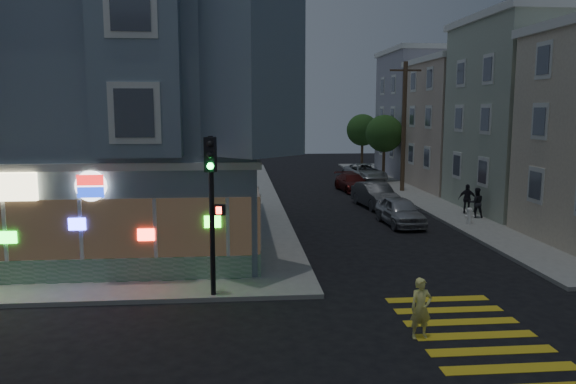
{
  "coord_description": "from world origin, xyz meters",
  "views": [
    {
      "loc": [
        0.37,
        -14.67,
        5.85
      ],
      "look_at": [
        2.25,
        6.32,
        2.76
      ],
      "focal_mm": 35.0,
      "sensor_mm": 36.0,
      "label": 1
    }
  ],
  "objects": [
    {
      "name": "fire_hydrant",
      "position": [
        11.97,
        12.19,
        0.59
      ],
      "size": [
        0.48,
        0.28,
        0.83
      ],
      "color": "white",
      "rests_on": "sidewalk_ne"
    },
    {
      "name": "running_child",
      "position": [
        5.01,
        -1.19,
        0.79
      ],
      "size": [
        0.62,
        0.44,
        1.59
      ],
      "primitive_type": "imported",
      "rotation": [
        0.0,
        0.0,
        0.11
      ],
      "color": "#F7F37E",
      "rests_on": "ground"
    },
    {
      "name": "pedestrian_a",
      "position": [
        13.0,
        13.78,
        0.95
      ],
      "size": [
        0.86,
        0.72,
        1.6
      ],
      "primitive_type": "imported",
      "rotation": [
        0.0,
        0.0,
        2.99
      ],
      "color": "black",
      "rests_on": "sidewalk_ne"
    },
    {
      "name": "corner_building",
      "position": [
        -6.0,
        10.98,
        5.82
      ],
      "size": [
        14.6,
        14.6,
        11.4
      ],
      "color": "slate",
      "rests_on": "sidewalk_nw"
    },
    {
      "name": "parked_car_a",
      "position": [
        8.6,
        12.9,
        0.71
      ],
      "size": [
        1.87,
        4.26,
        1.43
      ],
      "primitive_type": "imported",
      "rotation": [
        0.0,
        0.0,
        0.05
      ],
      "color": "#A4A7AC",
      "rests_on": "ground"
    },
    {
      "name": "street_tree_near",
      "position": [
        12.2,
        30.0,
        3.94
      ],
      "size": [
        3.0,
        3.0,
        5.3
      ],
      "color": "#4C3826",
      "rests_on": "sidewalk_ne"
    },
    {
      "name": "street_tree_far",
      "position": [
        12.2,
        38.0,
        3.94
      ],
      "size": [
        3.0,
        3.0,
        5.3
      ],
      "color": "#4C3826",
      "rests_on": "sidewalk_ne"
    },
    {
      "name": "parked_car_b",
      "position": [
        8.6,
        18.1,
        0.75
      ],
      "size": [
        2.18,
        4.74,
        1.5
      ],
      "primitive_type": "imported",
      "rotation": [
        0.0,
        0.0,
        0.13
      ],
      "color": "#3A3C3F",
      "rests_on": "ground"
    },
    {
      "name": "ground",
      "position": [
        0.0,
        0.0,
        0.0
      ],
      "size": [
        120.0,
        120.0,
        0.0
      ],
      "primitive_type": "plane",
      "color": "black",
      "rests_on": "ground"
    },
    {
      "name": "utility_pole",
      "position": [
        12.0,
        24.0,
        4.8
      ],
      "size": [
        2.2,
        0.3,
        9.0
      ],
      "color": "#4C3826",
      "rests_on": "sidewalk_ne"
    },
    {
      "name": "parked_car_c",
      "position": [
        8.6,
        24.94,
        0.63
      ],
      "size": [
        2.25,
        4.54,
        1.27
      ],
      "primitive_type": "imported",
      "rotation": [
        0.0,
        0.0,
        0.11
      ],
      "color": "#541613",
      "rests_on": "ground"
    },
    {
      "name": "row_house_c",
      "position": [
        19.5,
        25.0,
        4.65
      ],
      "size": [
        12.0,
        8.6,
        9.0
      ],
      "primitive_type": "cube",
      "color": "#C8AD9B",
      "rests_on": "sidewalk_ne"
    },
    {
      "name": "row_house_d",
      "position": [
        19.5,
        34.0,
        5.4
      ],
      "size": [
        12.0,
        8.6,
        10.5
      ],
      "primitive_type": "cube",
      "color": "#9A97A6",
      "rests_on": "sidewalk_ne"
    },
    {
      "name": "sidewalk_nw",
      "position": [
        -13.5,
        23.0,
        0.07
      ],
      "size": [
        33.0,
        42.0,
        0.15
      ],
      "primitive_type": "cube",
      "color": "gray",
      "rests_on": "ground"
    },
    {
      "name": "pedestrian_b",
      "position": [
        13.0,
        14.95,
        0.97
      ],
      "size": [
        1.04,
        0.73,
        1.63
      ],
      "primitive_type": "imported",
      "rotation": [
        0.0,
        0.0,
        2.75
      ],
      "color": "#222129",
      "rests_on": "sidewalk_ne"
    },
    {
      "name": "row_house_b",
      "position": [
        19.5,
        16.0,
        5.4
      ],
      "size": [
        12.0,
        8.6,
        10.5
      ],
      "primitive_type": "cube",
      "color": "#A6B099",
      "rests_on": "sidewalk_ne"
    },
    {
      "name": "traffic_signal",
      "position": [
        -0.42,
        2.18,
        3.48
      ],
      "size": [
        0.61,
        0.55,
        4.93
      ],
      "rotation": [
        0.0,
        0.0,
        -0.26
      ],
      "color": "black",
      "rests_on": "sidewalk_nw"
    },
    {
      "name": "parked_car_d",
      "position": [
        10.7,
        30.14,
        0.74
      ],
      "size": [
        3.02,
        5.59,
        1.49
      ],
      "primitive_type": "imported",
      "rotation": [
        0.0,
        0.0,
        0.11
      ],
      "color": "#A7ADB2",
      "rests_on": "ground"
    },
    {
      "name": "sidewalk_ne",
      "position": [
        23.0,
        23.0,
        0.07
      ],
      "size": [
        24.0,
        42.0,
        0.15
      ],
      "primitive_type": "cube",
      "color": "gray",
      "rests_on": "ground"
    }
  ]
}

